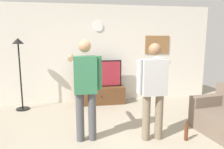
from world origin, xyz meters
TOP-DOWN VIEW (x-y plane):
  - back_wall at (0.00, 2.95)m, footprint 6.40×0.10m
  - tv_stand at (-0.11, 2.60)m, footprint 1.34×0.49m
  - television at (-0.11, 2.65)m, footprint 1.20×0.07m
  - wall_clock at (-0.11, 2.89)m, footprint 0.27×0.03m
  - framed_picture at (1.62, 2.90)m, footprint 0.73×0.04m
  - floor_lamp at (-2.12, 2.44)m, footprint 0.32×0.32m
  - person_standing_nearer_lamp at (-0.62, 0.51)m, footprint 0.57×0.78m
  - person_standing_nearer_couch at (0.54, 0.34)m, footprint 0.61×0.78m
  - beverage_bottle at (1.12, 0.17)m, footprint 0.07×0.07m

SIDE VIEW (x-z plane):
  - beverage_bottle at x=1.12m, z-range -0.03..0.34m
  - tv_stand at x=-0.11m, z-range 0.00..0.47m
  - television at x=-0.11m, z-range 0.47..1.19m
  - person_standing_nearer_couch at x=0.54m, z-range 0.12..1.83m
  - person_standing_nearer_lamp at x=-0.62m, z-range 0.11..1.89m
  - floor_lamp at x=-2.12m, z-range 0.39..2.18m
  - back_wall at x=0.00m, z-range 0.00..2.70m
  - framed_picture at x=1.62m, z-range 1.34..1.86m
  - wall_clock at x=-0.11m, z-range 1.98..2.24m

